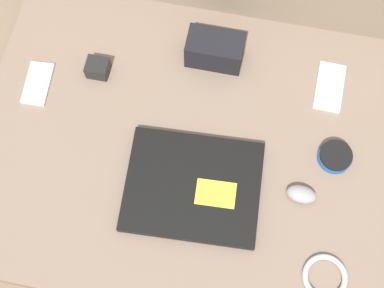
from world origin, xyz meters
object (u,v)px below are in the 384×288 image
Objects in this scene: phone_silver at (38,83)px; phone_black at (330,87)px; laptop at (193,187)px; speaker_puck at (335,157)px; computer_mouse at (301,194)px; charger_brick at (98,68)px; camera_pouch at (215,50)px.

phone_silver is 0.72m from phone_black.
laptop and speaker_puck have the same top height.
laptop is at bearing -27.15° from phone_silver.
computer_mouse is 0.13m from speaker_puck.
speaker_puck is at bearing -10.77° from charger_brick.
speaker_puck is 0.39m from camera_pouch.
phone_black is at bearing 45.31° from laptop.
laptop reaches higher than phone_black.
speaker_puck is at bearing -78.74° from phone_black.
computer_mouse is 0.69m from phone_silver.
charger_brick reaches higher than computer_mouse.
phone_silver is at bearing -159.23° from camera_pouch.
computer_mouse is at bearing -50.65° from camera_pouch.
camera_pouch is 0.29m from charger_brick.
laptop is 0.34m from speaker_puck.
charger_brick reaches higher than phone_silver.
laptop is 0.42m from phone_black.
computer_mouse is at bearing -121.97° from speaker_puck.
laptop is at bearing -156.45° from speaker_puck.
charger_brick is at bearing -161.06° from camera_pouch.
phone_silver is (-0.43, 0.19, -0.01)m from laptop.
computer_mouse reaches higher than phone_black.
phone_black is 0.57m from charger_brick.
computer_mouse is 0.54× the size of phone_black.
speaker_puck is at bearing 62.14° from computer_mouse.
speaker_puck is at bearing -7.55° from phone_silver.
phone_silver is (-0.74, 0.05, -0.01)m from speaker_puck.
computer_mouse is 0.58m from charger_brick.
laptop is 0.47m from phone_silver.
computer_mouse is 0.41m from camera_pouch.
computer_mouse is at bearing -22.42° from charger_brick.
phone_silver is 2.21× the size of charger_brick.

